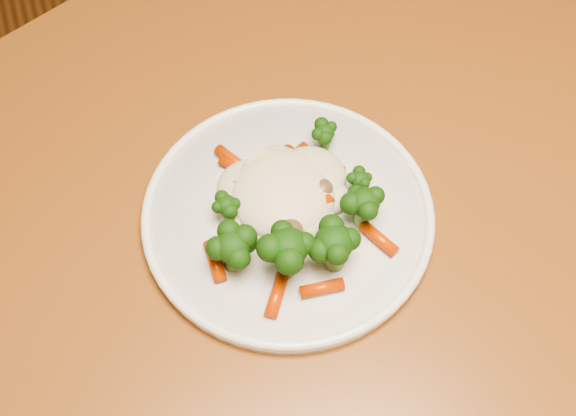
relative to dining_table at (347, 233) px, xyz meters
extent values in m
plane|color=brown|center=(-0.18, 0.20, -0.66)|extent=(3.00, 3.00, 0.00)
cube|color=brown|center=(0.00, 0.00, 0.07)|extent=(1.52, 1.30, 0.04)
cube|color=brown|center=(0.39, 0.57, -0.30)|extent=(0.08, 0.08, 0.71)
cylinder|color=white|center=(-0.07, -0.01, 0.10)|extent=(0.28, 0.28, 0.01)
ellipsoid|color=beige|center=(-0.07, 0.00, 0.13)|extent=(0.12, 0.11, 0.05)
ellipsoid|color=black|center=(-0.14, -0.05, 0.13)|extent=(0.05, 0.05, 0.05)
ellipsoid|color=black|center=(-0.10, -0.07, 0.13)|extent=(0.06, 0.06, 0.05)
ellipsoid|color=black|center=(-0.05, -0.08, 0.13)|extent=(0.06, 0.06, 0.05)
ellipsoid|color=black|center=(-0.01, -0.05, 0.12)|extent=(0.05, 0.05, 0.04)
ellipsoid|color=black|center=(0.00, -0.01, 0.12)|extent=(0.03, 0.03, 0.03)
ellipsoid|color=black|center=(-0.01, 0.05, 0.12)|extent=(0.03, 0.03, 0.03)
ellipsoid|color=black|center=(-0.13, 0.00, 0.12)|extent=(0.03, 0.03, 0.03)
ellipsoid|color=black|center=(-0.14, -0.05, 0.12)|extent=(0.04, 0.04, 0.04)
cylinder|color=#CB3E04|center=(-0.11, 0.06, 0.11)|extent=(0.03, 0.04, 0.01)
cylinder|color=#CB3E04|center=(-0.05, 0.04, 0.11)|extent=(0.05, 0.03, 0.01)
cylinder|color=#CB3E04|center=(-0.03, 0.02, 0.11)|extent=(0.05, 0.03, 0.01)
cylinder|color=#CB3E04|center=(-0.16, -0.04, 0.11)|extent=(0.01, 0.04, 0.01)
cylinder|color=#CB3E04|center=(-0.11, -0.10, 0.11)|extent=(0.03, 0.04, 0.01)
cylinder|color=#CB3E04|center=(-0.07, -0.10, 0.11)|extent=(0.04, 0.02, 0.01)
cylinder|color=#CB3E04|center=(0.00, -0.07, 0.11)|extent=(0.03, 0.04, 0.01)
cylinder|color=#CB3E04|center=(-0.04, -0.01, 0.12)|extent=(0.03, 0.05, 0.01)
cylinder|color=#CB3E04|center=(-0.09, 0.02, 0.12)|extent=(0.02, 0.04, 0.01)
cylinder|color=#CB3E04|center=(-0.10, 0.05, 0.11)|extent=(0.04, 0.04, 0.01)
cylinder|color=#CB3E04|center=(-0.06, 0.04, 0.11)|extent=(0.03, 0.04, 0.01)
ellipsoid|color=brown|center=(-0.06, 0.00, 0.12)|extent=(0.02, 0.02, 0.02)
ellipsoid|color=brown|center=(-0.04, -0.01, 0.12)|extent=(0.02, 0.02, 0.01)
ellipsoid|color=brown|center=(-0.10, 0.00, 0.12)|extent=(0.02, 0.02, 0.01)
ellipsoid|color=brown|center=(-0.08, -0.04, 0.12)|extent=(0.02, 0.02, 0.02)
cube|color=#D4B88D|center=(-0.09, 0.03, 0.12)|extent=(0.03, 0.02, 0.01)
cube|color=#D4B88D|center=(-0.06, 0.03, 0.12)|extent=(0.03, 0.03, 0.01)
cube|color=#D4B88D|center=(-0.11, 0.03, 0.12)|extent=(0.02, 0.02, 0.01)
cube|color=#D4B88D|center=(-0.09, 0.04, 0.12)|extent=(0.03, 0.03, 0.01)
camera|label=1|loc=(-0.20, -0.36, 0.70)|focal=45.00mm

